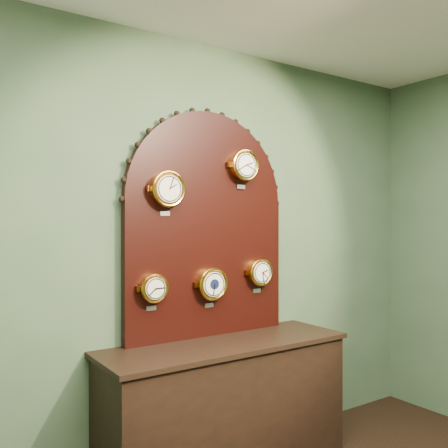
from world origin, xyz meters
TOP-DOWN VIEW (x-y plane):
  - wall_back at (0.00, 2.50)m, footprint 4.00×0.00m
  - shop_counter at (0.00, 2.23)m, footprint 1.60×0.50m
  - display_board at (0.00, 2.45)m, footprint 1.26×0.06m
  - roman_clock at (-0.33, 2.38)m, footprint 0.23×0.08m
  - arabic_clock at (0.26, 2.38)m, footprint 0.22×0.08m
  - hygrometer at (-0.43, 2.38)m, footprint 0.18×0.08m
  - barometer at (-0.01, 2.38)m, footprint 0.22×0.08m
  - tide_clock at (0.39, 2.38)m, footprint 0.19×0.08m

SIDE VIEW (x-z plane):
  - shop_counter at x=0.00m, z-range 0.00..0.80m
  - barometer at x=-0.01m, z-range 1.05..1.32m
  - hygrometer at x=-0.43m, z-range 1.07..1.31m
  - tide_clock at x=0.39m, z-range 1.11..1.36m
  - wall_back at x=0.00m, z-range -0.60..3.40m
  - display_board at x=0.00m, z-range 0.86..2.39m
  - roman_clock at x=-0.33m, z-range 1.66..1.94m
  - arabic_clock at x=0.26m, z-range 1.85..2.12m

